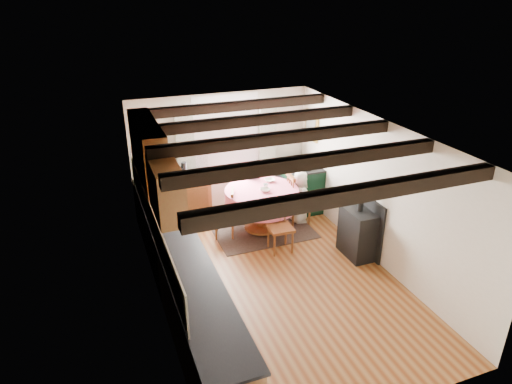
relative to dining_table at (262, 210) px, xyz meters
name	(u,v)px	position (x,y,z in m)	size (l,w,h in m)	color
floor	(274,276)	(-0.39, -1.53, -0.41)	(3.60, 5.50, 0.00)	brown
ceiling	(276,132)	(-0.39, -1.53, 1.99)	(3.60, 5.50, 0.00)	white
wall_back	(222,152)	(-0.39, 1.22, 0.79)	(3.60, 0.00, 2.40)	silver
wall_front	(384,327)	(-0.39, -4.28, 0.79)	(3.60, 0.00, 2.40)	silver
wall_left	(154,230)	(-2.19, -1.53, 0.79)	(0.00, 5.50, 2.40)	silver
wall_right	(377,192)	(1.41, -1.53, 0.79)	(0.00, 5.50, 2.40)	silver
beam_a	(353,194)	(-0.39, -3.53, 1.90)	(3.60, 0.16, 0.16)	black
beam_b	(309,162)	(-0.39, -2.53, 1.90)	(3.60, 0.16, 0.16)	black
beam_c	(276,138)	(-0.39, -1.53, 1.90)	(3.60, 0.16, 0.16)	black
beam_d	(252,120)	(-0.39, -0.53, 1.90)	(3.60, 0.16, 0.16)	black
beam_e	(232,106)	(-0.39, 0.47, 1.90)	(3.60, 0.16, 0.16)	black
splash_left	(152,221)	(-2.17, -1.23, 0.79)	(0.02, 4.50, 0.55)	beige
splash_back	(172,159)	(-1.39, 1.20, 0.79)	(1.40, 0.02, 0.55)	beige
base_cabinet_left	(179,272)	(-1.89, -1.53, 0.03)	(0.60, 5.30, 0.88)	olive
base_cabinet_back	(176,200)	(-1.44, 0.92, 0.03)	(1.30, 0.60, 0.88)	olive
worktop_left	(179,245)	(-1.87, -1.53, 0.49)	(0.64, 5.30, 0.04)	black
worktop_back	(174,179)	(-1.44, 0.90, 0.49)	(1.30, 0.64, 0.04)	black
wall_cabinet_glass	(148,150)	(-2.02, -0.33, 1.54)	(0.34, 1.80, 0.90)	olive
wall_cabinet_solid	(166,190)	(-2.02, -1.83, 1.49)	(0.34, 0.90, 0.70)	olive
window_frame	(226,133)	(-0.29, 1.20, 1.19)	(1.34, 0.03, 1.54)	white
window_pane	(226,133)	(-0.29, 1.21, 1.19)	(1.20, 0.01, 1.40)	white
curtain_left	(186,163)	(-1.14, 1.12, 0.69)	(0.35, 0.10, 2.10)	silver
curtain_right	(267,153)	(0.56, 1.12, 0.69)	(0.35, 0.10, 2.10)	silver
curtain_rod	(226,104)	(-0.29, 1.12, 1.79)	(0.03, 0.03, 2.00)	black
wall_picture	(312,125)	(1.38, 0.77, 1.29)	(0.04, 0.50, 0.60)	gold
wall_plate	(271,124)	(0.66, 1.19, 1.29)	(0.30, 0.30, 0.02)	silver
rug	(261,229)	(0.00, 0.00, -0.41)	(1.84, 1.43, 0.01)	black
dining_table	(262,210)	(0.00, 0.00, 0.00)	(1.37, 1.37, 0.83)	#CA4274
chair_near	(281,226)	(0.02, -0.83, 0.06)	(0.41, 0.43, 0.95)	brown
chair_left	(224,213)	(-0.73, 0.02, 0.05)	(0.40, 0.41, 0.92)	brown
chair_right	(299,198)	(0.77, 0.02, 0.10)	(0.44, 0.46, 1.03)	brown
aga_range	(299,185)	(1.08, 0.64, 0.07)	(0.68, 1.06, 0.97)	black
cast_iron_stove	(359,221)	(1.19, -1.43, 0.25)	(0.40, 0.67, 1.33)	black
child_far	(252,191)	(0.03, 0.58, 0.14)	(0.40, 0.27, 1.11)	#3F4350
child_right	(300,197)	(0.81, 0.04, 0.11)	(0.51, 0.33, 1.05)	beige
bowl_a	(270,180)	(0.28, 0.30, 0.44)	(0.20, 0.20, 0.05)	silver
bowl_b	(265,190)	(0.02, -0.10, 0.44)	(0.19, 0.19, 0.06)	silver
cup	(266,186)	(0.09, 0.03, 0.46)	(0.09, 0.09, 0.09)	silver
canister_tall	(166,173)	(-1.58, 0.96, 0.62)	(0.13, 0.13, 0.22)	#262628
canister_wide	(178,173)	(-1.35, 0.90, 0.60)	(0.17, 0.17, 0.19)	#262628
canister_slim	(184,170)	(-1.23, 0.90, 0.65)	(0.10, 0.10, 0.29)	#262628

